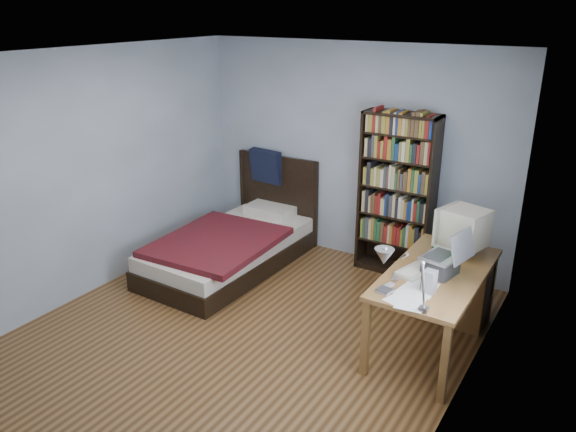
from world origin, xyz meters
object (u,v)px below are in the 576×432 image
(soda_can, at_px, (435,252))
(bed, at_px, (235,244))
(crt_monitor, at_px, (463,228))
(bookshelf, at_px, (397,195))
(keyboard, at_px, (419,269))
(desk, at_px, (448,285))
(desk_lamp, at_px, (391,263))
(laptop, at_px, (443,262))
(speaker, at_px, (429,282))

(soda_can, bearing_deg, bed, 175.86)
(crt_monitor, height_order, bookshelf, bookshelf)
(keyboard, bearing_deg, bed, -176.59)
(bookshelf, bearing_deg, soda_can, -52.32)
(desk, distance_m, keyboard, 0.61)
(crt_monitor, distance_m, desk_lamp, 1.64)
(desk, relative_size, crt_monitor, 3.30)
(crt_monitor, height_order, bed, bed)
(crt_monitor, bearing_deg, keyboard, -108.17)
(desk_lamp, relative_size, bed, 0.30)
(laptop, bearing_deg, crt_monitor, 89.67)
(crt_monitor, bearing_deg, soda_can, -122.44)
(keyboard, xyz_separation_m, speaker, (0.19, -0.32, 0.08))
(laptop, xyz_separation_m, soda_can, (-0.16, 0.29, -0.05))
(speaker, distance_m, bed, 2.75)
(desk, bearing_deg, crt_monitor, 54.06)
(laptop, bearing_deg, desk_lamp, -92.81)
(bookshelf, bearing_deg, laptop, -54.14)
(bookshelf, height_order, bed, bookshelf)
(laptop, bearing_deg, soda_can, 118.88)
(speaker, bearing_deg, bookshelf, 124.52)
(desk, distance_m, speaker, 0.92)
(soda_can, relative_size, bed, 0.06)
(desk, relative_size, keyboard, 3.23)
(desk, bearing_deg, keyboard, -104.98)
(desk, height_order, crt_monitor, crt_monitor)
(bed, bearing_deg, laptop, -10.20)
(keyboard, bearing_deg, laptop, 26.07)
(crt_monitor, bearing_deg, desk_lamp, -91.99)
(laptop, bearing_deg, keyboard, -169.15)
(crt_monitor, relative_size, desk_lamp, 0.69)
(desk_lamp, relative_size, keyboard, 1.41)
(speaker, bearing_deg, desk_lamp, -89.81)
(crt_monitor, xyz_separation_m, laptop, (-0.00, -0.54, -0.13))
(speaker, height_order, bed, bed)
(keyboard, distance_m, soda_can, 0.33)
(desk_lamp, height_order, keyboard, desk_lamp)
(bookshelf, bearing_deg, speaker, -60.39)
(bed, bearing_deg, desk_lamp, -31.52)
(crt_monitor, distance_m, laptop, 0.55)
(crt_monitor, relative_size, soda_can, 3.76)
(laptop, height_order, bed, bed)
(desk, height_order, speaker, speaker)
(desk, xyz_separation_m, crt_monitor, (0.06, 0.08, 0.56))
(crt_monitor, xyz_separation_m, keyboard, (-0.19, -0.57, -0.23))
(desk_lamp, distance_m, bed, 3.10)
(crt_monitor, relative_size, bed, 0.21)
(laptop, xyz_separation_m, keyboard, (-0.19, -0.04, -0.10))
(crt_monitor, relative_size, speaker, 2.45)
(laptop, relative_size, keyboard, 0.89)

